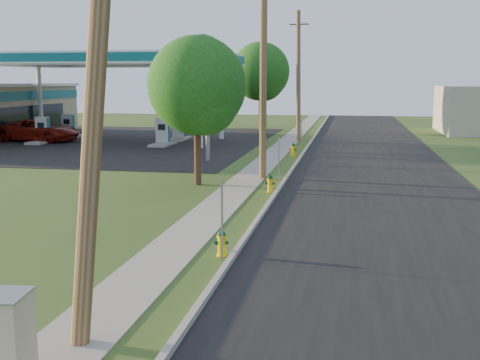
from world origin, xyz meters
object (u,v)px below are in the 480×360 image
utility_pole_near (97,55)px  utility_pole_mid (263,69)px  hydrant_near (222,243)px  utility_pole_far (298,76)px  hydrant_far (293,150)px  fuel_pump_nw (43,133)px  hydrant_mid (270,184)px  utility_cabinet (8,337)px  fuel_pump_ne (163,135)px  price_pylon (207,62)px  fuel_pump_sw (68,129)px  tree_verge (199,89)px  fuel_pump_se (179,131)px  car_red (39,130)px  tree_lot (261,74)px

utility_pole_near → utility_pole_mid: (-0.00, 18.00, 0.15)m
utility_pole_near → hydrant_near: utility_pole_near is taller
utility_pole_far → hydrant_far: (0.58, -9.43, -4.41)m
fuel_pump_nw → hydrant_far: 19.00m
hydrant_mid → utility_cabinet: bearing=-96.4°
fuel_pump_ne → price_pylon: bearing=-56.3°
hydrant_far → fuel_pump_sw: bearing=155.5°
hydrant_mid → tree_verge: bearing=159.5°
hydrant_mid → utility_pole_far: bearing=92.1°
fuel_pump_se → price_pylon: 13.40m
hydrant_mid → utility_cabinet: 15.99m
utility_pole_far → tree_verge: (-2.41, -20.23, -0.73)m
utility_pole_far → utility_cabinet: 37.55m
fuel_pump_sw → hydrant_far: size_ratio=3.98×
utility_pole_mid → utility_cabinet: (-0.99, -19.31, -4.29)m
hydrant_near → hydrant_mid: bearing=89.8°
utility_pole_near → fuel_pump_sw: utility_pole_near is taller
hydrant_mid → fuel_pump_se: bearing=115.4°
utility_pole_near → utility_cabinet: (-0.99, -1.31, -4.14)m
hydrant_far → fuel_pump_ne: bearing=154.9°
fuel_pump_nw → hydrant_near: bearing=-53.8°
fuel_pump_sw → car_red: (-0.82, -3.03, 0.11)m
fuel_pump_ne → utility_pole_far: bearing=29.3°
fuel_pump_sw → utility_pole_mid: bearing=-43.5°
price_pylon → hydrant_near: 19.26m
utility_pole_far → utility_pole_mid: bearing=-90.0°
tree_verge → car_red: (-16.31, 16.19, -3.24)m
utility_pole_near → tree_lot: utility_pole_near is taller
fuel_pump_ne → fuel_pump_se: 4.00m
fuel_pump_ne → hydrant_far: fuel_pump_ne is taller
utility_pole_mid → price_pylon: bearing=125.3°
utility_pole_far → tree_verge: utility_pole_far is taller
utility_pole_mid → fuel_pump_nw: 22.52m
fuel_pump_nw → fuel_pump_se: same height
utility_pole_far → fuel_pump_nw: size_ratio=2.97×
fuel_pump_ne → price_pylon: 10.17m
fuel_pump_nw → hydrant_near: size_ratio=4.58×
utility_pole_near → tree_verge: 15.97m
utility_pole_far → utility_cabinet: utility_pole_far is taller
utility_pole_mid → hydrant_far: (0.58, 8.57, -4.56)m
utility_pole_near → car_red: 37.25m
fuel_pump_sw → hydrant_near: size_ratio=4.58×
utility_pole_near → hydrant_near: bearing=82.1°
utility_pole_far → price_pylon: (-3.90, -12.50, 0.63)m
utility_pole_far → fuel_pump_nw: (-17.90, -5.00, -4.08)m
hydrant_near → utility_pole_near: bearing=-97.9°
utility_pole_far → tree_lot: utility_pole_far is taller
fuel_pump_se → tree_verge: (6.49, -19.22, 3.35)m
fuel_pump_sw → tree_lot: (13.85, 9.72, 4.36)m
hydrant_far → utility_cabinet: bearing=-93.2°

